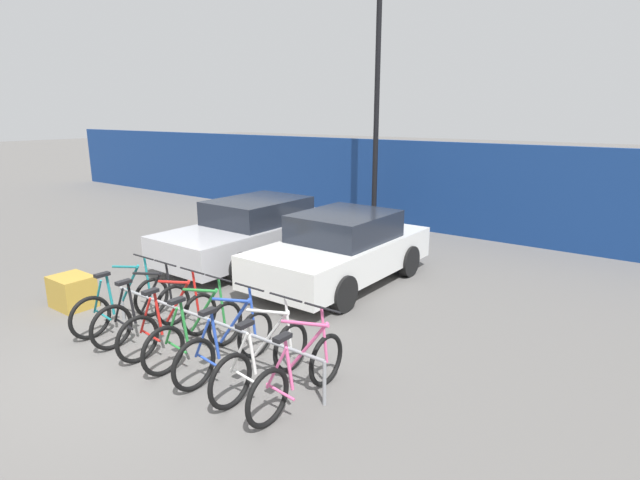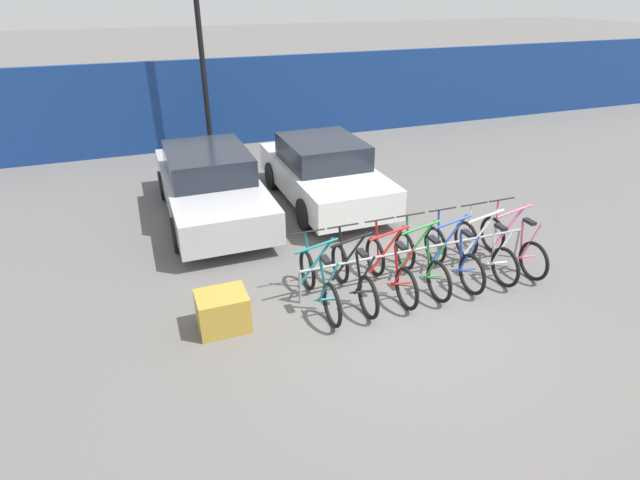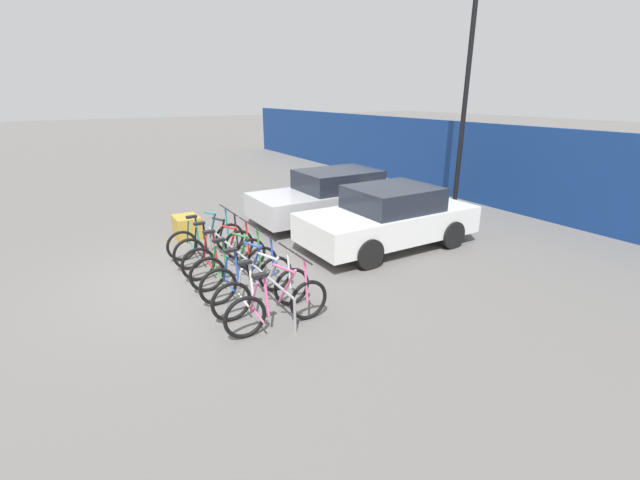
{
  "view_description": "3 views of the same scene",
  "coord_description": "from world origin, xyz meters",
  "px_view_note": "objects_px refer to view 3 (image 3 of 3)",
  "views": [
    {
      "loc": [
        5.73,
        -3.43,
        3.26
      ],
      "look_at": [
        1.22,
        2.57,
        1.35
      ],
      "focal_mm": 28.0,
      "sensor_mm": 36.0,
      "label": 1
    },
    {
      "loc": [
        -3.32,
        -5.39,
        4.35
      ],
      "look_at": [
        -0.81,
        1.23,
        0.72
      ],
      "focal_mm": 28.0,
      "sensor_mm": 36.0,
      "label": 2
    },
    {
      "loc": [
        7.68,
        -1.89,
        3.39
      ],
      "look_at": [
        1.26,
        1.98,
        0.8
      ],
      "focal_mm": 24.0,
      "sensor_mm": 36.0,
      "label": 3
    }
  ],
  "objects_px": {
    "car_white": "(389,217)",
    "cargo_crate": "(187,227)",
    "bicycle_teal": "(207,240)",
    "bicycle_black": "(215,247)",
    "bicycle_blue": "(248,277)",
    "car_silver": "(335,196)",
    "bicycle_red": "(225,257)",
    "lamp_post": "(468,73)",
    "bike_rack": "(243,259)",
    "bicycle_white": "(263,291)",
    "bicycle_green": "(235,266)",
    "bicycle_pink": "(278,305)"
  },
  "relations": [
    {
      "from": "car_white",
      "to": "cargo_crate",
      "type": "height_order",
      "value": "car_white"
    },
    {
      "from": "bicycle_teal",
      "to": "bicycle_black",
      "type": "distance_m",
      "value": 0.56
    },
    {
      "from": "bicycle_blue",
      "to": "car_silver",
      "type": "bearing_deg",
      "value": 132.47
    },
    {
      "from": "bicycle_teal",
      "to": "bicycle_red",
      "type": "distance_m",
      "value": 1.19
    },
    {
      "from": "bicycle_teal",
      "to": "car_white",
      "type": "relative_size",
      "value": 0.42
    },
    {
      "from": "lamp_post",
      "to": "bicycle_red",
      "type": "bearing_deg",
      "value": -79.75
    },
    {
      "from": "bike_rack",
      "to": "bicycle_white",
      "type": "bearing_deg",
      "value": -7.01
    },
    {
      "from": "bicycle_red",
      "to": "bicycle_green",
      "type": "xyz_separation_m",
      "value": [
        0.56,
        0.0,
        0.0
      ]
    },
    {
      "from": "car_white",
      "to": "bike_rack",
      "type": "bearing_deg",
      "value": -86.25
    },
    {
      "from": "bicycle_blue",
      "to": "car_silver",
      "type": "xyz_separation_m",
      "value": [
        -3.27,
        3.92,
        0.32
      ]
    },
    {
      "from": "bicycle_black",
      "to": "bicycle_blue",
      "type": "relative_size",
      "value": 1.0
    },
    {
      "from": "bicycle_white",
      "to": "car_white",
      "type": "distance_m",
      "value": 4.07
    },
    {
      "from": "bicycle_green",
      "to": "bicycle_white",
      "type": "xyz_separation_m",
      "value": [
        1.23,
        0.0,
        0.0
      ]
    },
    {
      "from": "bicycle_red",
      "to": "bicycle_white",
      "type": "height_order",
      "value": "same"
    },
    {
      "from": "bicycle_black",
      "to": "bicycle_pink",
      "type": "xyz_separation_m",
      "value": [
        2.99,
        0.0,
        0.0
      ]
    },
    {
      "from": "car_white",
      "to": "lamp_post",
      "type": "xyz_separation_m",
      "value": [
        -1.78,
        4.18,
        3.24
      ]
    },
    {
      "from": "bicycle_black",
      "to": "lamp_post",
      "type": "xyz_separation_m",
      "value": [
        -0.81,
        7.97,
        3.55
      ]
    },
    {
      "from": "bike_rack",
      "to": "lamp_post",
      "type": "height_order",
      "value": "lamp_post"
    },
    {
      "from": "bicycle_teal",
      "to": "bicycle_blue",
      "type": "distance_m",
      "value": 2.35
    },
    {
      "from": "bicycle_pink",
      "to": "lamp_post",
      "type": "relative_size",
      "value": 0.24
    },
    {
      "from": "bicycle_teal",
      "to": "bicycle_pink",
      "type": "relative_size",
      "value": 1.0
    },
    {
      "from": "bicycle_green",
      "to": "car_silver",
      "type": "height_order",
      "value": "car_silver"
    },
    {
      "from": "bicycle_pink",
      "to": "car_white",
      "type": "distance_m",
      "value": 4.31
    },
    {
      "from": "bicycle_green",
      "to": "bicycle_blue",
      "type": "bearing_deg",
      "value": 0.77
    },
    {
      "from": "bicycle_white",
      "to": "lamp_post",
      "type": "relative_size",
      "value": 0.24
    },
    {
      "from": "bicycle_red",
      "to": "cargo_crate",
      "type": "xyz_separation_m",
      "value": [
        -2.65,
        -0.05,
        -0.1
      ]
    },
    {
      "from": "bicycle_pink",
      "to": "car_silver",
      "type": "xyz_separation_m",
      "value": [
        -4.47,
        3.92,
        0.32
      ]
    },
    {
      "from": "lamp_post",
      "to": "bicycle_pink",
      "type": "bearing_deg",
      "value": -64.52
    },
    {
      "from": "bicycle_red",
      "to": "car_silver",
      "type": "xyz_separation_m",
      "value": [
        -2.11,
        3.92,
        0.32
      ]
    },
    {
      "from": "bicycle_white",
      "to": "cargo_crate",
      "type": "distance_m",
      "value": 4.45
    },
    {
      "from": "cargo_crate",
      "to": "bicycle_green",
      "type": "bearing_deg",
      "value": 0.83
    },
    {
      "from": "bike_rack",
      "to": "bicycle_blue",
      "type": "distance_m",
      "value": 0.61
    },
    {
      "from": "bicycle_blue",
      "to": "bicycle_green",
      "type": "bearing_deg",
      "value": -177.38
    },
    {
      "from": "bicycle_red",
      "to": "car_white",
      "type": "bearing_deg",
      "value": 85.53
    },
    {
      "from": "bicycle_pink",
      "to": "bicycle_green",
      "type": "bearing_deg",
      "value": -176.39
    },
    {
      "from": "bicycle_red",
      "to": "bicycle_green",
      "type": "relative_size",
      "value": 1.0
    },
    {
      "from": "bicycle_white",
      "to": "bicycle_pink",
      "type": "relative_size",
      "value": 1.0
    },
    {
      "from": "lamp_post",
      "to": "cargo_crate",
      "type": "distance_m",
      "value": 8.9
    },
    {
      "from": "car_white",
      "to": "bicycle_blue",
      "type": "bearing_deg",
      "value": -77.88
    },
    {
      "from": "bike_rack",
      "to": "bicycle_blue",
      "type": "height_order",
      "value": "bicycle_blue"
    },
    {
      "from": "lamp_post",
      "to": "cargo_crate",
      "type": "xyz_separation_m",
      "value": [
        -1.21,
        -8.02,
        -3.65
      ]
    },
    {
      "from": "bicycle_green",
      "to": "lamp_post",
      "type": "height_order",
      "value": "lamp_post"
    },
    {
      "from": "bicycle_black",
      "to": "car_silver",
      "type": "distance_m",
      "value": 4.2
    },
    {
      "from": "bicycle_green",
      "to": "lamp_post",
      "type": "distance_m",
      "value": 8.96
    },
    {
      "from": "bicycle_red",
      "to": "bicycle_black",
      "type": "bearing_deg",
      "value": -179.3
    },
    {
      "from": "bicycle_blue",
      "to": "bicycle_white",
      "type": "distance_m",
      "value": 0.63
    },
    {
      "from": "bicycle_white",
      "to": "bicycle_blue",
      "type": "bearing_deg",
      "value": -176.84
    },
    {
      "from": "bicycle_black",
      "to": "bicycle_red",
      "type": "xyz_separation_m",
      "value": [
        0.63,
        0.0,
        0.0
      ]
    },
    {
      "from": "bike_rack",
      "to": "car_white",
      "type": "relative_size",
      "value": 1.0
    },
    {
      "from": "car_white",
      "to": "car_silver",
      "type": "bearing_deg",
      "value": 177.09
    }
  ]
}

